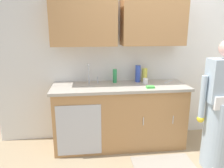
% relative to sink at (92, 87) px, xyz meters
% --- Properties ---
extents(kitchen_wall_with_uppers, '(4.80, 0.44, 2.70)m').
position_rel_sink_xyz_m(kitchen_wall_with_uppers, '(0.82, 0.29, 0.55)').
color(kitchen_wall_with_uppers, silver).
rests_on(kitchen_wall_with_uppers, ground).
extents(counter_cabinet, '(1.90, 0.62, 0.90)m').
position_rel_sink_xyz_m(counter_cabinet, '(0.40, -0.01, -0.48)').
color(counter_cabinet, '#B27F4C').
rests_on(counter_cabinet, ground).
extents(countertop, '(1.96, 0.66, 0.04)m').
position_rel_sink_xyz_m(countertop, '(0.41, -0.01, -0.01)').
color(countertop, '#A8A093').
rests_on(countertop, counter_cabinet).
extents(sink, '(0.50, 0.36, 0.35)m').
position_rel_sink_xyz_m(sink, '(0.00, 0.00, 0.00)').
color(sink, '#B7BABF').
rests_on(sink, counter_cabinet).
extents(person_at_sink, '(0.55, 0.34, 1.62)m').
position_rel_sink_xyz_m(person_at_sink, '(1.55, -0.69, -0.23)').
color(person_at_sink, white).
rests_on(person_at_sink, ground).
extents(floor_mat, '(0.80, 0.50, 0.01)m').
position_rel_sink_xyz_m(floor_mat, '(0.90, -0.66, -0.92)').
color(floor_mat, gray).
rests_on(floor_mat, ground).
extents(bottle_soap, '(0.08, 0.08, 0.20)m').
position_rel_sink_xyz_m(bottle_soap, '(0.82, 0.19, 0.12)').
color(bottle_soap, '#D8D14C').
rests_on(bottle_soap, countertop).
extents(bottle_water_tall, '(0.08, 0.08, 0.26)m').
position_rel_sink_xyz_m(bottle_water_tall, '(0.71, 0.17, 0.14)').
color(bottle_water_tall, '#334CB2').
rests_on(bottle_water_tall, countertop).
extents(bottle_cleaner_spray, '(0.06, 0.06, 0.21)m').
position_rel_sink_xyz_m(bottle_cleaner_spray, '(0.35, 0.16, 0.12)').
color(bottle_cleaner_spray, '#2D8C4C').
rests_on(bottle_cleaner_spray, countertop).
extents(cup_by_sink, '(0.08, 0.08, 0.08)m').
position_rel_sink_xyz_m(cup_by_sink, '(0.80, 0.04, 0.06)').
color(cup_by_sink, white).
rests_on(cup_by_sink, countertop).
extents(knife_on_counter, '(0.20, 0.18, 0.01)m').
position_rel_sink_xyz_m(knife_on_counter, '(1.19, 0.13, 0.02)').
color(knife_on_counter, silver).
rests_on(knife_on_counter, countertop).
extents(sponge, '(0.11, 0.07, 0.03)m').
position_rel_sink_xyz_m(sponge, '(0.80, -0.21, 0.03)').
color(sponge, '#4CBF4C').
rests_on(sponge, countertop).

